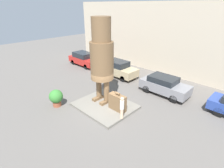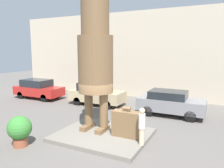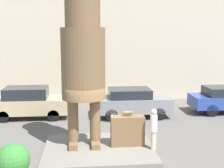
# 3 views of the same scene
# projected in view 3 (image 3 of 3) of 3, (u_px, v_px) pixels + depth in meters

# --- Properties ---
(ground_plane) EXTENTS (60.00, 60.00, 0.00)m
(ground_plane) POSITION_uv_depth(u_px,v_px,m) (99.00, 152.00, 11.99)
(ground_plane) COLOR #605B56
(pedestal) EXTENTS (4.17, 3.44, 0.19)m
(pedestal) POSITION_uv_depth(u_px,v_px,m) (99.00, 150.00, 11.97)
(pedestal) COLOR slate
(pedestal) RESTS_ON ground_plane
(building_backdrop) EXTENTS (28.00, 0.60, 7.32)m
(building_backdrop) POSITION_uv_depth(u_px,v_px,m) (90.00, 46.00, 20.71)
(building_backdrop) COLOR beige
(building_backdrop) RESTS_ON ground_plane
(statue_figure) EXTENTS (1.66, 1.66, 6.13)m
(statue_figure) POSITION_uv_depth(u_px,v_px,m) (83.00, 53.00, 11.62)
(statue_figure) COLOR brown
(statue_figure) RESTS_ON pedestal
(giant_suitcase) EXTENTS (1.30, 0.49, 1.37)m
(giant_suitcase) POSITION_uv_depth(u_px,v_px,m) (127.00, 130.00, 12.11)
(giant_suitcase) COLOR brown
(giant_suitcase) RESTS_ON pedestal
(tourist) EXTENTS (0.27, 0.27, 1.57)m
(tourist) POSITION_uv_depth(u_px,v_px,m) (154.00, 127.00, 11.61)
(tourist) COLOR beige
(tourist) RESTS_ON pedestal
(parked_car_tan) EXTENTS (4.07, 1.74, 1.67)m
(parked_car_tan) POSITION_uv_depth(u_px,v_px,m) (29.00, 102.00, 16.64)
(parked_car_tan) COLOR tan
(parked_car_tan) RESTS_ON ground_plane
(parked_car_grey) EXTENTS (4.04, 1.77, 1.56)m
(parked_car_grey) POSITION_uv_depth(u_px,v_px,m) (132.00, 102.00, 16.87)
(parked_car_grey) COLOR gray
(parked_car_grey) RESTS_ON ground_plane
(planter_pot) EXTENTS (1.01, 1.01, 1.31)m
(planter_pot) POSITION_uv_depth(u_px,v_px,m) (13.00, 162.00, 9.22)
(planter_pot) COLOR brown
(planter_pot) RESTS_ON ground_plane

